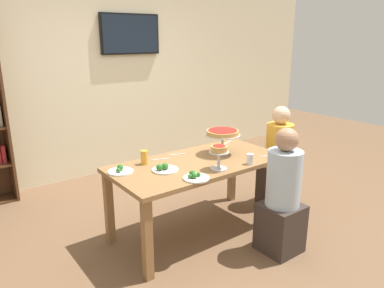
# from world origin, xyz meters

# --- Properties ---
(ground_plane) EXTENTS (12.00, 12.00, 0.00)m
(ground_plane) POSITION_xyz_m (0.00, 0.00, 0.00)
(ground_plane) COLOR brown
(rear_partition) EXTENTS (8.00, 0.12, 2.80)m
(rear_partition) POSITION_xyz_m (0.00, 2.20, 1.40)
(rear_partition) COLOR beige
(rear_partition) RESTS_ON ground_plane
(dining_table) EXTENTS (1.67, 0.83, 0.74)m
(dining_table) POSITION_xyz_m (0.00, 0.00, 0.65)
(dining_table) COLOR olive
(dining_table) RESTS_ON ground_plane
(television) EXTENTS (0.88, 0.05, 0.54)m
(television) POSITION_xyz_m (0.45, 2.11, 1.91)
(television) COLOR black
(diner_near_right) EXTENTS (0.34, 0.34, 1.15)m
(diner_near_right) POSITION_xyz_m (0.39, -0.70, 0.49)
(diner_near_right) COLOR #382D28
(diner_near_right) RESTS_ON ground_plane
(diner_head_east) EXTENTS (0.34, 0.34, 1.15)m
(diner_head_east) POSITION_xyz_m (1.13, -0.03, 0.49)
(diner_head_east) COLOR #382D28
(diner_head_east) RESTS_ON ground_plane
(deep_dish_pizza_stand) EXTENTS (0.35, 0.35, 0.25)m
(deep_dish_pizza_stand) POSITION_xyz_m (0.34, 0.04, 0.95)
(deep_dish_pizza_stand) COLOR silver
(deep_dish_pizza_stand) RESTS_ON dining_table
(personal_pizza_stand) EXTENTS (0.18, 0.18, 0.22)m
(personal_pizza_stand) POSITION_xyz_m (0.02, -0.28, 0.89)
(personal_pizza_stand) COLOR silver
(personal_pizza_stand) RESTS_ON dining_table
(salad_plate_near_diner) EXTENTS (0.22, 0.22, 0.07)m
(salad_plate_near_diner) POSITION_xyz_m (-0.29, -0.33, 0.76)
(salad_plate_near_diner) COLOR white
(salad_plate_near_diner) RESTS_ON dining_table
(salad_plate_far_diner) EXTENTS (0.22, 0.22, 0.07)m
(salad_plate_far_diner) POSITION_xyz_m (-0.72, 0.18, 0.76)
(salad_plate_far_diner) COLOR white
(salad_plate_far_diner) RESTS_ON dining_table
(salad_plate_spare) EXTENTS (0.23, 0.23, 0.07)m
(salad_plate_spare) POSITION_xyz_m (-0.39, -0.02, 0.76)
(salad_plate_spare) COLOR white
(salad_plate_spare) RESTS_ON dining_table
(beer_glass_amber_tall) EXTENTS (0.07, 0.07, 0.13)m
(beer_glass_amber_tall) POSITION_xyz_m (-0.44, 0.24, 0.81)
(beer_glass_amber_tall) COLOR gold
(beer_glass_amber_tall) RESTS_ON dining_table
(water_glass_clear_near) EXTENTS (0.07, 0.07, 0.10)m
(water_glass_clear_near) POSITION_xyz_m (0.34, -0.34, 0.79)
(water_glass_clear_near) COLOR white
(water_glass_clear_near) RESTS_ON dining_table
(cutlery_fork_near) EXTENTS (0.17, 0.08, 0.00)m
(cutlery_fork_near) POSITION_xyz_m (0.65, 0.31, 0.74)
(cutlery_fork_near) COLOR silver
(cutlery_fork_near) RESTS_ON dining_table
(cutlery_knife_near) EXTENTS (0.18, 0.07, 0.00)m
(cutlery_knife_near) POSITION_xyz_m (0.67, -0.29, 0.74)
(cutlery_knife_near) COLOR silver
(cutlery_knife_near) RESTS_ON dining_table
(cutlery_fork_far) EXTENTS (0.18, 0.07, 0.00)m
(cutlery_fork_far) POSITION_xyz_m (-0.04, 0.29, 0.74)
(cutlery_fork_far) COLOR silver
(cutlery_fork_far) RESTS_ON dining_table
(cutlery_knife_far) EXTENTS (0.18, 0.07, 0.00)m
(cutlery_knife_far) POSITION_xyz_m (-0.25, 0.27, 0.74)
(cutlery_knife_far) COLOR silver
(cutlery_knife_far) RESTS_ON dining_table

